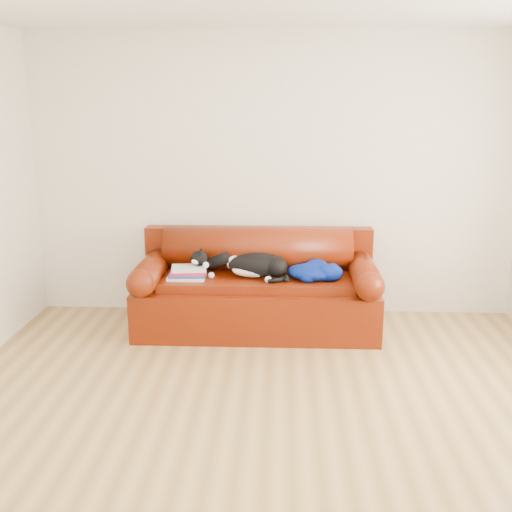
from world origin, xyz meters
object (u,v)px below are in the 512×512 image
Objects in this scene: book_stack at (188,273)px; blanket at (314,271)px; sofa_base at (257,303)px; cat at (256,266)px.

book_stack is 1.09m from blanket.
sofa_base is 3.00× the size of cat.
sofa_base is 4.38× the size of blanket.
cat is at bearing 178.51° from blanket.
cat is (-0.00, -0.07, 0.36)m from sofa_base.
cat is 0.50m from blanket.
sofa_base is 0.68m from book_stack.
sofa_base is 0.37m from cat.
blanket reaches higher than sofa_base.
blanket is (1.08, 0.04, 0.02)m from book_stack.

